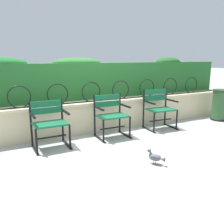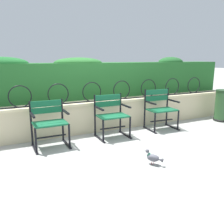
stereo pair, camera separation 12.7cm
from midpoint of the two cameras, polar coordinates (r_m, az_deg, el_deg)
ground_plane at (r=4.68m, az=1.23°, el=-6.79°), size 60.00×60.00×0.00m
stone_wall at (r=5.28m, az=-2.73°, el=-0.77°), size 7.47×0.41×0.66m
iron_arch_fence at (r=5.06m, az=-3.88°, el=4.54°), size 6.93×0.02×0.42m
hedge_row at (r=5.59m, az=-4.96°, el=7.87°), size 7.32×0.60×0.93m
park_chair_left at (r=4.41m, az=-13.89°, el=-2.21°), size 0.61×0.52×0.82m
park_chair_centre at (r=4.81m, az=0.57°, el=-0.50°), size 0.63×0.53×0.85m
park_chair_right at (r=5.49m, az=11.99°, el=0.98°), size 0.67×0.56×0.89m
pigeon_near_chairs at (r=3.71m, az=10.71°, el=-10.56°), size 0.20×0.26×0.22m
trash_bin at (r=6.70m, az=25.33°, el=1.25°), size 0.44×0.44×0.78m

